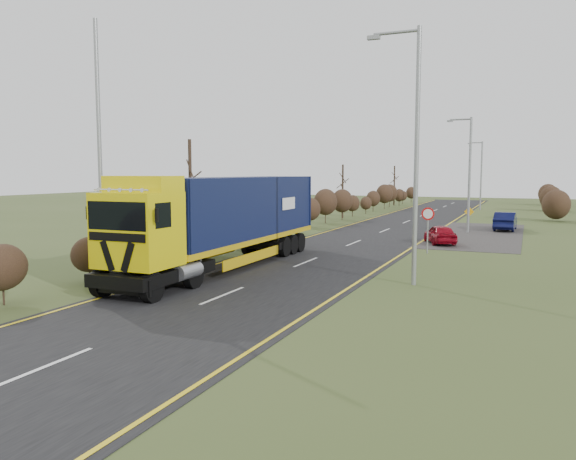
# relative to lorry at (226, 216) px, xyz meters

# --- Properties ---
(ground) EXTENTS (160.00, 160.00, 0.00)m
(ground) POSITION_rel_lorry_xyz_m (2.73, -1.08, -2.40)
(ground) COLOR #38481F
(ground) RESTS_ON ground
(road) EXTENTS (8.00, 120.00, 0.02)m
(road) POSITION_rel_lorry_xyz_m (2.73, 8.92, -2.39)
(road) COLOR black
(road) RESTS_ON ground
(layby) EXTENTS (6.00, 18.00, 0.02)m
(layby) POSITION_rel_lorry_xyz_m (9.23, 18.92, -2.39)
(layby) COLOR #2B2826
(layby) RESTS_ON ground
(lane_markings) EXTENTS (7.52, 116.00, 0.01)m
(lane_markings) POSITION_rel_lorry_xyz_m (2.73, 8.62, -2.37)
(lane_markings) COLOR yellow
(lane_markings) RESTS_ON road
(hedgerow) EXTENTS (2.24, 102.04, 6.05)m
(hedgerow) POSITION_rel_lorry_xyz_m (-3.27, 6.82, -0.78)
(hedgerow) COLOR black
(hedgerow) RESTS_ON ground
(lorry) EXTENTS (2.95, 15.19, 4.23)m
(lorry) POSITION_rel_lorry_xyz_m (0.00, 0.00, 0.00)
(lorry) COLOR black
(lorry) RESTS_ON ground
(car_red_hatchback) EXTENTS (2.60, 3.70, 1.17)m
(car_red_hatchback) POSITION_rel_lorry_xyz_m (7.63, 12.78, -1.81)
(car_red_hatchback) COLOR maroon
(car_red_hatchback) RESTS_ON ground
(car_blue_sedan) EXTENTS (1.58, 4.19, 1.36)m
(car_blue_sedan) POSITION_rel_lorry_xyz_m (10.94, 22.84, -1.72)
(car_blue_sedan) COLOR black
(car_blue_sedan) RESTS_ON ground
(streetlight_near) EXTENTS (2.07, 0.20, 9.76)m
(streetlight_near) POSITION_rel_lorry_xyz_m (8.40, -0.39, 3.00)
(streetlight_near) COLOR gray
(streetlight_near) RESTS_ON ground
(streetlight_mid) EXTENTS (1.76, 0.18, 8.22)m
(streetlight_mid) POSITION_rel_lorry_xyz_m (8.44, 20.06, 2.11)
(streetlight_mid) COLOR gray
(streetlight_mid) RESTS_ON ground
(streetlight_far) EXTENTS (1.68, 0.18, 7.84)m
(streetlight_far) POSITION_rel_lorry_xyz_m (7.24, 46.23, 1.89)
(streetlight_far) COLOR gray
(streetlight_far) RESTS_ON ground
(left_pole) EXTENTS (0.16, 0.16, 10.07)m
(left_pole) POSITION_rel_lorry_xyz_m (-2.63, -5.02, 2.64)
(left_pole) COLOR gray
(left_pole) RESTS_ON ground
(speed_sign) EXTENTS (0.68, 0.10, 2.48)m
(speed_sign) POSITION_rel_lorry_xyz_m (7.58, 8.41, -0.65)
(speed_sign) COLOR gray
(speed_sign) RESTS_ON ground
(warning_board) EXTENTS (0.70, 0.11, 1.83)m
(warning_board) POSITION_rel_lorry_xyz_m (8.53, 20.69, -1.30)
(warning_board) COLOR gray
(warning_board) RESTS_ON ground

